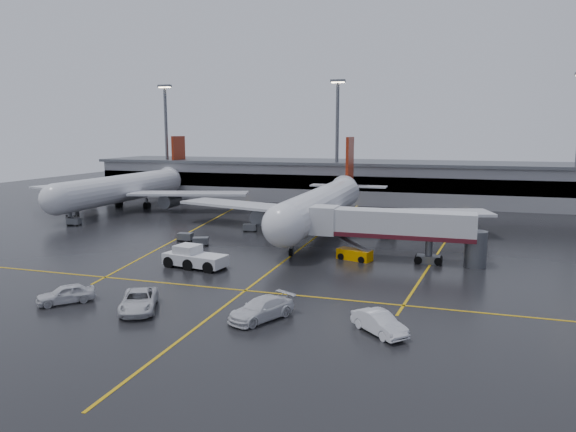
% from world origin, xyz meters
% --- Properties ---
extents(ground, '(220.00, 220.00, 0.00)m').
position_xyz_m(ground, '(0.00, 0.00, 0.00)').
color(ground, black).
rests_on(ground, ground).
extents(apron_line_centre, '(0.25, 90.00, 0.02)m').
position_xyz_m(apron_line_centre, '(0.00, 0.00, 0.01)').
color(apron_line_centre, gold).
rests_on(apron_line_centre, ground).
extents(apron_line_stop, '(60.00, 0.25, 0.02)m').
position_xyz_m(apron_line_stop, '(0.00, -22.00, 0.01)').
color(apron_line_stop, gold).
rests_on(apron_line_stop, ground).
extents(apron_line_left, '(9.99, 69.35, 0.02)m').
position_xyz_m(apron_line_left, '(-20.00, 10.00, 0.01)').
color(apron_line_left, gold).
rests_on(apron_line_left, ground).
extents(apron_line_right, '(7.57, 69.64, 0.02)m').
position_xyz_m(apron_line_right, '(18.00, 10.00, 0.01)').
color(apron_line_right, gold).
rests_on(apron_line_right, ground).
extents(terminal, '(122.00, 19.00, 8.60)m').
position_xyz_m(terminal, '(0.00, 47.93, 4.32)').
color(terminal, gray).
rests_on(terminal, ground).
extents(light_mast_left, '(3.00, 1.20, 25.45)m').
position_xyz_m(light_mast_left, '(-45.00, 42.00, 14.47)').
color(light_mast_left, '#595B60').
rests_on(light_mast_left, ground).
extents(light_mast_mid, '(3.00, 1.20, 25.45)m').
position_xyz_m(light_mast_mid, '(-5.00, 42.00, 14.47)').
color(light_mast_mid, '#595B60').
rests_on(light_mast_mid, ground).
extents(main_airliner, '(48.80, 45.60, 14.10)m').
position_xyz_m(main_airliner, '(0.00, 9.70, 4.21)').
color(main_airliner, silver).
rests_on(main_airliner, ground).
extents(second_airliner, '(48.80, 45.60, 14.10)m').
position_xyz_m(second_airliner, '(-42.00, 21.70, 4.21)').
color(second_airliner, silver).
rests_on(second_airliner, ground).
extents(jet_bridge, '(19.90, 3.40, 6.05)m').
position_xyz_m(jet_bridge, '(11.87, -6.00, 3.93)').
color(jet_bridge, silver).
rests_on(jet_bridge, ground).
extents(pushback_tractor, '(7.44, 4.04, 2.53)m').
position_xyz_m(pushback_tractor, '(-8.67, -15.55, 1.01)').
color(pushback_tractor, silver).
rests_on(pushback_tractor, ground).
extents(belt_loader, '(4.37, 2.94, 2.55)m').
position_xyz_m(belt_loader, '(7.66, -6.82, 0.63)').
color(belt_loader, orange).
rests_on(belt_loader, ground).
extents(service_van_a, '(5.14, 6.61, 1.67)m').
position_xyz_m(service_van_a, '(-6.40, -29.83, 0.83)').
color(service_van_a, silver).
rests_on(service_van_a, ground).
extents(service_van_b, '(4.86, 6.33, 1.71)m').
position_xyz_m(service_van_b, '(4.11, -28.78, 0.86)').
color(service_van_b, silver).
rests_on(service_van_b, ground).
extents(service_van_c, '(4.73, 4.66, 1.62)m').
position_xyz_m(service_van_c, '(13.47, -29.00, 0.81)').
color(service_van_c, white).
rests_on(service_van_c, ground).
extents(service_van_d, '(4.68, 4.83, 1.63)m').
position_xyz_m(service_van_d, '(-13.57, -30.03, 0.82)').
color(service_van_d, silver).
rests_on(service_van_d, ground).
extents(baggage_cart_a, '(2.32, 1.91, 1.12)m').
position_xyz_m(baggage_cart_a, '(-13.08, -5.12, 0.63)').
color(baggage_cart_a, '#595B60').
rests_on(baggage_cart_a, ground).
extents(baggage_cart_b, '(2.10, 1.46, 1.12)m').
position_xyz_m(baggage_cart_b, '(-16.46, -3.04, 0.63)').
color(baggage_cart_b, '#595B60').
rests_on(baggage_cart_b, ground).
extents(baggage_cart_c, '(2.24, 1.72, 1.12)m').
position_xyz_m(baggage_cart_c, '(-10.59, 6.32, 0.63)').
color(baggage_cart_c, '#595B60').
rests_on(baggage_cart_c, ground).
extents(baggage_cart_d, '(2.12, 1.50, 1.12)m').
position_xyz_m(baggage_cart_d, '(-46.43, 10.83, 0.63)').
color(baggage_cart_d, '#595B60').
rests_on(baggage_cart_d, ground).
extents(baggage_cart_e, '(2.17, 1.59, 1.12)m').
position_xyz_m(baggage_cart_e, '(-39.60, 2.95, 0.63)').
color(baggage_cart_e, '#595B60').
rests_on(baggage_cart_e, ground).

